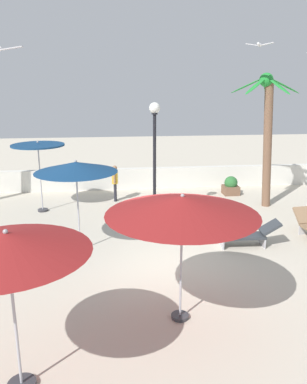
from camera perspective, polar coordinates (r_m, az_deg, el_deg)
ground_plane at (r=11.03m, az=1.80°, el=-11.35°), size 56.00×56.00×0.00m
boundary_wall at (r=19.13m, az=-1.89°, el=2.00°), size 25.20×0.30×1.01m
patio_umbrella_0 at (r=7.99m, az=4.19°, el=-2.01°), size 3.17×3.17×2.84m
patio_umbrella_2 at (r=15.91m, az=-16.37°, el=5.96°), size 2.03×2.03×2.83m
patio_umbrella_3 at (r=6.46m, az=-20.49°, el=-7.13°), size 2.61×2.61×2.86m
patio_umbrella_5 at (r=11.70m, az=-11.17°, el=3.47°), size 2.44×2.44×2.83m
palm_tree_0 at (r=16.49m, az=16.14°, el=9.02°), size 2.64×2.80×5.37m
lamp_post_0 at (r=14.52m, az=0.15°, el=6.76°), size 0.40×0.40×4.32m
lounge_chair_0 at (r=12.77m, az=13.78°, el=-5.98°), size 1.89×0.63×0.83m
guest_0 at (r=17.07m, az=-5.60°, el=1.77°), size 0.27×0.56×1.57m
seagull_0 at (r=15.11m, az=15.11°, el=19.92°), size 0.86×0.71×0.14m
planter at (r=18.49m, az=11.13°, el=0.84°), size 0.70×0.70×0.85m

